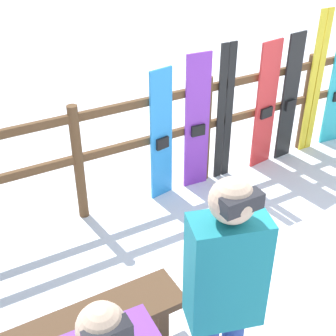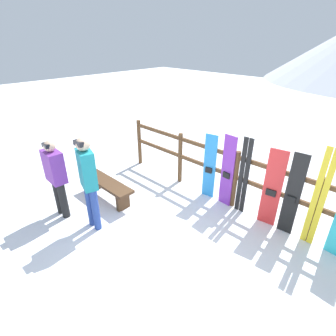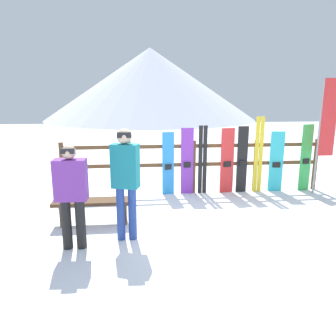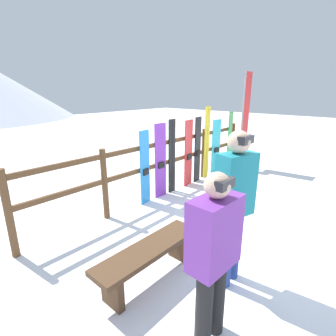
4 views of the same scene
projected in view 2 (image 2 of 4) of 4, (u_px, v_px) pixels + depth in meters
name	position (u px, v px, depth m)	size (l,w,h in m)	color
ground_plane	(163.00, 258.00, 4.18)	(40.00, 40.00, 0.00)	white
fence	(236.00, 174.00, 5.16)	(5.95, 0.10, 1.22)	brown
bench	(107.00, 186.00, 5.55)	(1.41, 0.36, 0.43)	#4C331E
person_teal	(88.00, 177.00, 4.41)	(0.45, 0.33, 1.75)	navy
person_purple	(56.00, 174.00, 4.81)	(0.46, 0.27, 1.56)	black
snowboard_blue	(210.00, 167.00, 5.49)	(0.27, 0.09, 1.42)	#288CE0
snowboard_purple	(227.00, 172.00, 5.21)	(0.28, 0.07, 1.51)	purple
ski_pair_black	(244.00, 176.00, 4.98)	(0.19, 0.02, 1.56)	black
snowboard_red	(272.00, 189.00, 4.64)	(0.32, 0.09, 1.50)	red
snowboard_black_stripe	(292.00, 195.00, 4.41)	(0.25, 0.07, 1.54)	black
ski_pair_yellow	(319.00, 199.00, 4.12)	(0.19, 0.02, 1.75)	yellow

